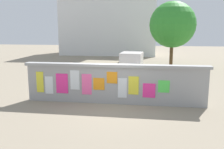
# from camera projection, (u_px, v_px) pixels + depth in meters

# --- Properties ---
(ground) EXTENTS (60.00, 60.00, 0.00)m
(ground) POSITION_uv_depth(u_px,v_px,m) (129.00, 72.00, 18.46)
(ground) COLOR gray
(poster_wall) EXTENTS (7.94, 0.42, 1.72)m
(poster_wall) POSITION_uv_depth(u_px,v_px,m) (114.00, 83.00, 10.51)
(poster_wall) COLOR #9B9B9B
(poster_wall) RESTS_ON ground
(auto_rickshaw_truck) EXTENTS (3.72, 1.81, 1.85)m
(auto_rickshaw_truck) POSITION_uv_depth(u_px,v_px,m) (115.00, 68.00, 14.52)
(auto_rickshaw_truck) COLOR black
(auto_rickshaw_truck) RESTS_ON ground
(motorcycle) EXTENTS (1.89, 0.58, 0.87)m
(motorcycle) POSITION_uv_depth(u_px,v_px,m) (150.00, 87.00, 11.63)
(motorcycle) COLOR black
(motorcycle) RESTS_ON ground
(bicycle_near) EXTENTS (1.67, 0.57, 0.95)m
(bicycle_near) POSITION_uv_depth(u_px,v_px,m) (169.00, 79.00, 13.99)
(bicycle_near) COLOR black
(bicycle_near) RESTS_ON ground
(person_walking) EXTENTS (0.38, 0.38, 1.62)m
(person_walking) POSITION_uv_depth(u_px,v_px,m) (72.00, 75.00, 11.86)
(person_walking) COLOR #D83F72
(person_walking) RESTS_ON ground
(tree_roadside) EXTENTS (3.83, 3.83, 5.47)m
(tree_roadside) POSITION_uv_depth(u_px,v_px,m) (173.00, 25.00, 20.33)
(tree_roadside) COLOR brown
(tree_roadside) RESTS_ON ground
(building_background) EXTENTS (11.94, 7.12, 7.34)m
(building_background) POSITION_uv_depth(u_px,v_px,m) (110.00, 25.00, 31.79)
(building_background) COLOR silver
(building_background) RESTS_ON ground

